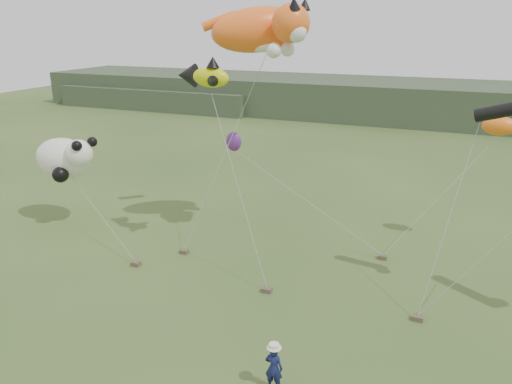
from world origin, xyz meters
The scene contains 8 objects.
ground centered at (0.00, 0.00, 0.00)m, with size 120.00×120.00×0.00m, color #385123.
headland centered at (-3.11, 44.69, 1.92)m, with size 90.00×13.00×4.00m.
festival_attendant centered at (0.90, -0.91, 0.72)m, with size 0.53×0.35×1.45m, color #121846.
sandbag_anchors centered at (-1.55, 5.48, 0.09)m, with size 12.20×5.06×0.19m.
cat_kite centered at (-3.32, 9.10, 9.84)m, with size 5.71×4.13×2.51m.
fish_kite centered at (-5.25, 6.77, 7.99)m, with size 2.63×1.75×1.34m.
panda_kite centered at (-13.46, 7.05, 3.55)m, with size 3.64×2.35×2.26m.
misc_kites centered at (2.89, 11.60, 5.35)m, with size 13.39×2.09×2.40m.
Camera 1 is at (4.94, -12.11, 10.10)m, focal length 35.00 mm.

